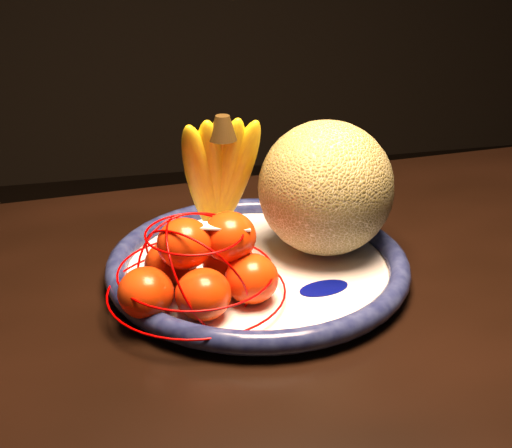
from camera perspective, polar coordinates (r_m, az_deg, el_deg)
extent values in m
cube|color=black|center=(0.90, 5.93, -6.50)|extent=(1.45, 0.93, 0.04)
cylinder|color=white|center=(0.92, 0.14, -3.79)|extent=(0.35, 0.35, 0.02)
torus|color=#0A0E35|center=(0.91, 0.14, -3.16)|extent=(0.39, 0.39, 0.03)
cylinder|color=white|center=(0.92, 0.14, -4.06)|extent=(0.17, 0.17, 0.01)
ellipsoid|color=#01075F|center=(0.87, 5.45, -5.13)|extent=(0.14, 0.09, 0.00)
ellipsoid|color=#01075F|center=(0.99, -2.89, -1.12)|extent=(0.07, 0.12, 0.00)
ellipsoid|color=#01075F|center=(0.90, -6.87, -4.09)|extent=(0.12, 0.08, 0.00)
sphere|color=olive|center=(0.93, 5.61, 2.88)|extent=(0.18, 0.18, 0.18)
ellipsoid|color=yellow|center=(0.93, -4.27, 3.84)|extent=(0.10, 0.12, 0.20)
ellipsoid|color=yellow|center=(0.93, -3.61, 3.97)|extent=(0.07, 0.12, 0.20)
ellipsoid|color=yellow|center=(0.94, -3.08, 4.14)|extent=(0.04, 0.10, 0.20)
ellipsoid|color=yellow|center=(0.94, -2.47, 4.07)|extent=(0.07, 0.12, 0.20)
ellipsoid|color=yellow|center=(0.94, -1.81, 4.06)|extent=(0.10, 0.12, 0.20)
cone|color=black|center=(0.91, -3.18, 9.37)|extent=(0.04, 0.04, 0.03)
ellipsoid|color=#FC3D12|center=(0.81, -8.80, -5.47)|extent=(0.06, 0.06, 0.06)
ellipsoid|color=#FC3D12|center=(0.80, -4.24, -5.63)|extent=(0.06, 0.06, 0.06)
ellipsoid|color=#FC3D12|center=(0.83, -0.37, -4.38)|extent=(0.06, 0.06, 0.06)
ellipsoid|color=#FC3D12|center=(0.86, -6.85, -3.26)|extent=(0.06, 0.06, 0.06)
ellipsoid|color=#FC3D12|center=(0.87, -2.30, -2.83)|extent=(0.06, 0.06, 0.06)
ellipsoid|color=#FC3D12|center=(0.81, -5.73, -1.57)|extent=(0.06, 0.06, 0.06)
ellipsoid|color=#FC3D12|center=(0.82, -2.17, -1.02)|extent=(0.06, 0.06, 0.06)
torus|color=#C50000|center=(0.84, -4.77, -5.28)|extent=(0.23, 0.23, 0.00)
torus|color=#C50000|center=(0.83, -4.83, -3.73)|extent=(0.20, 0.20, 0.00)
torus|color=#C50000|center=(0.81, -4.95, -0.73)|extent=(0.12, 0.12, 0.00)
torus|color=#C50000|center=(0.83, -4.83, -3.92)|extent=(0.15, 0.09, 0.13)
torus|color=#C50000|center=(0.83, -4.83, -3.92)|extent=(0.10, 0.15, 0.13)
torus|color=#C50000|center=(0.83, -4.83, -3.92)|extent=(0.14, 0.14, 0.13)
cube|color=white|center=(0.81, -3.06, -0.16)|extent=(0.07, 0.03, 0.01)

